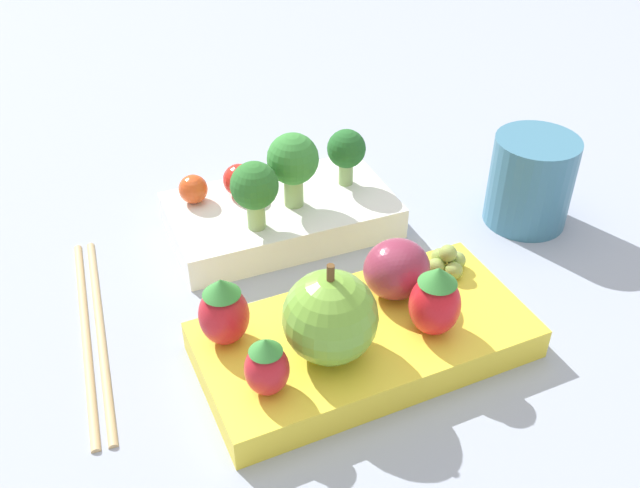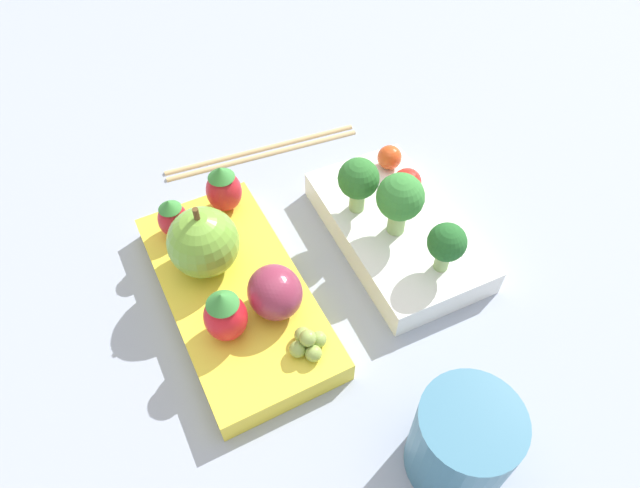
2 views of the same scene
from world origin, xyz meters
TOP-DOWN VIEW (x-y plane):
  - ground_plane at (0.00, 0.00)m, footprint 4.00×4.00m
  - bento_box_savoury at (0.00, 0.08)m, footprint 0.19×0.11m
  - bento_box_fruit at (-0.01, -0.08)m, footprint 0.22×0.11m
  - broccoli_floret_0 at (0.06, 0.08)m, footprint 0.03×0.03m
  - broccoli_floret_1 at (0.01, 0.07)m, footprint 0.04×0.04m
  - broccoli_floret_2 at (-0.03, 0.05)m, footprint 0.04×0.04m
  - cherry_tomato_0 at (-0.06, 0.11)m, footprint 0.02×0.02m
  - cherry_tomato_1 at (-0.03, 0.10)m, footprint 0.03×0.03m
  - apple at (-0.04, -0.09)m, footprint 0.06×0.06m
  - strawberry_0 at (0.03, -0.10)m, footprint 0.03×0.03m
  - strawberry_1 at (-0.09, -0.10)m, footprint 0.03×0.03m
  - strawberry_2 at (-0.09, -0.05)m, footprint 0.03×0.03m
  - plum at (0.03, -0.06)m, footprint 0.05×0.04m
  - grape_cluster at (0.07, -0.05)m, footprint 0.03×0.03m
  - drinking_cup at (0.19, -0.00)m, footprint 0.07×0.07m
  - chopsticks_pair at (-0.17, 0.02)m, footprint 0.04×0.21m

SIDE VIEW (x-z plane):
  - ground_plane at x=0.00m, z-range 0.00..0.00m
  - chopsticks_pair at x=-0.17m, z-range 0.00..0.01m
  - bento_box_fruit at x=-0.01m, z-range 0.00..0.02m
  - bento_box_savoury at x=0.00m, z-range 0.00..0.03m
  - grape_cluster at x=0.07m, z-range 0.02..0.04m
  - drinking_cup at x=0.19m, z-range 0.00..0.08m
  - cherry_tomato_0 at x=-0.06m, z-range 0.03..0.05m
  - cherry_tomato_1 at x=-0.03m, z-range 0.03..0.05m
  - strawberry_1 at x=-0.09m, z-range 0.02..0.06m
  - plum at x=0.03m, z-range 0.02..0.07m
  - strawberry_2 at x=-0.09m, z-range 0.02..0.07m
  - strawberry_0 at x=0.03m, z-range 0.02..0.07m
  - apple at x=-0.04m, z-range 0.02..0.09m
  - broccoli_floret_0 at x=0.06m, z-range 0.03..0.08m
  - broccoli_floret_2 at x=-0.03m, z-range 0.03..0.09m
  - broccoli_floret_1 at x=0.01m, z-range 0.04..0.10m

